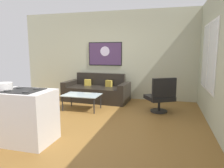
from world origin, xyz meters
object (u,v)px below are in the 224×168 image
(coffee_table, at_px, (82,96))
(mixing_bowl, at_px, (4,87))
(couch, at_px, (97,92))
(wall_painting, at_px, (105,54))
(armchair, at_px, (161,96))

(coffee_table, height_order, mixing_bowl, mixing_bowl)
(couch, relative_size, wall_painting, 1.81)
(armchair, bearing_deg, wall_painting, 144.12)
(coffee_table, xyz_separation_m, wall_painting, (0.14, 1.61, 1.07))
(coffee_table, bearing_deg, armchair, 7.42)
(wall_painting, bearing_deg, mixing_bowl, -99.13)
(coffee_table, xyz_separation_m, armchair, (2.01, 0.26, 0.05))
(couch, xyz_separation_m, wall_painting, (0.11, 0.54, 1.16))
(armchair, relative_size, wall_painting, 0.80)
(coffee_table, relative_size, armchair, 1.07)
(armchair, bearing_deg, mixing_bowl, -135.98)
(coffee_table, distance_m, mixing_bowl, 2.25)
(coffee_table, distance_m, armchair, 2.03)
(coffee_table, distance_m, wall_painting, 1.94)
(couch, xyz_separation_m, armchair, (1.98, -0.81, 0.14))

